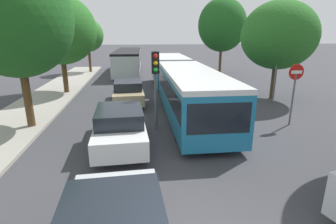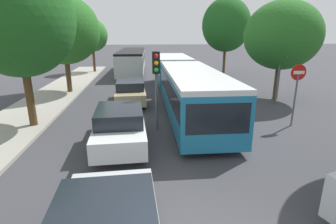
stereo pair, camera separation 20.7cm
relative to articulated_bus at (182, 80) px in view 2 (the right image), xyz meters
name	(u,v)px [view 2 (the right image)]	position (x,y,z in m)	size (l,w,h in m)	color
kerb_strip_left	(42,104)	(-8.42, -0.07, -1.32)	(3.20, 35.58, 0.14)	#9E998E
articulated_bus	(182,80)	(0.00, 0.00, 0.00)	(2.62, 16.20, 2.40)	teal
city_bus_rear	(132,60)	(-3.38, 12.72, 0.01)	(2.86, 11.27, 2.41)	silver
queued_car_white	(120,126)	(-3.36, -6.33, -0.63)	(1.97, 4.34, 1.48)	white
queued_car_tan	(130,92)	(-3.19, -0.07, -0.67)	(1.87, 4.13, 1.41)	tan
traffic_light	(156,74)	(-1.88, -4.84, 1.11)	(0.33, 0.37, 3.40)	#56595E
no_entry_sign	(297,86)	(4.36, -4.97, 0.49)	(0.70, 0.08, 2.82)	#56595E
direction_sign_post	(280,61)	(5.55, -1.16, 1.17)	(0.10, 1.40, 3.60)	#56595E
tree_left_mid	(17,18)	(-7.41, -4.00, 3.31)	(4.53, 4.53, 7.10)	#51381E
tree_left_far	(65,32)	(-7.52, 3.22, 2.82)	(4.78, 4.78, 6.60)	#51381E
tree_left_distant	(92,36)	(-7.50, 13.35, 2.44)	(3.24, 3.24, 5.61)	#51381E
tree_right_mid	(282,35)	(6.14, 0.01, 2.60)	(4.59, 4.59, 6.07)	#51381E
tree_right_far	(227,26)	(6.22, 11.02, 3.38)	(4.81, 4.81, 7.52)	#51381E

